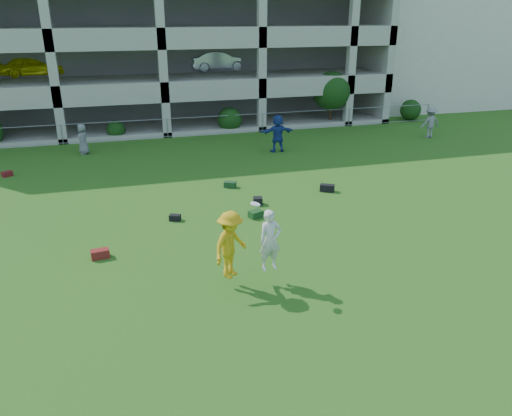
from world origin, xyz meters
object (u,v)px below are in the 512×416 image
object	(u,v)px
frisbee_contest	(239,244)
stucco_building	(424,38)
bystander_f	(430,122)
parking_garage	(148,28)
bystander_d	(278,133)
crate_d	(258,201)
bystander_c	(83,139)

from	to	relation	value
frisbee_contest	stucco_building	bearing A→B (deg)	49.61
stucco_building	bystander_f	bearing A→B (deg)	-120.24
frisbee_contest	parking_garage	distance (m)	27.26
bystander_d	crate_d	xyz separation A→B (m)	(-3.26, -7.42, -0.86)
bystander_d	bystander_f	size ratio (longest dim) A/B	1.10
stucco_building	bystander_f	world-z (taller)	stucco_building
crate_d	parking_garage	bearing A→B (deg)	95.84
frisbee_contest	bystander_c	bearing A→B (deg)	106.51
bystander_f	parking_garage	xyz separation A→B (m)	(-15.26, 12.98, 5.09)
stucco_building	frisbee_contest	bearing A→B (deg)	-130.39
bystander_c	stucco_building	bearing A→B (deg)	107.15
bystander_c	parking_garage	bearing A→B (deg)	151.68
bystander_f	parking_garage	world-z (taller)	parking_garage
stucco_building	parking_garage	world-z (taller)	parking_garage
crate_d	parking_garage	xyz separation A→B (m)	(-2.14, 20.96, 5.86)
bystander_c	frisbee_contest	xyz separation A→B (m)	(4.65, -15.70, 0.48)
bystander_f	crate_d	world-z (taller)	bystander_f
stucco_building	crate_d	world-z (taller)	stucco_building
bystander_d	crate_d	size ratio (longest dim) A/B	5.79
parking_garage	crate_d	bearing A→B (deg)	-84.16
crate_d	parking_garage	distance (m)	21.87
stucco_building	bystander_c	distance (m)	30.31
stucco_building	bystander_f	xyz separation A→B (m)	(-7.74, -13.28, -4.08)
crate_d	bystander_c	bearing A→B (deg)	125.07
bystander_f	frisbee_contest	world-z (taller)	frisbee_contest
bystander_c	bystander_d	world-z (taller)	bystander_d
stucco_building	parking_garage	xyz separation A→B (m)	(-23.01, -0.30, 1.01)
bystander_f	parking_garage	bearing A→B (deg)	-41.06
bystander_c	crate_d	size ratio (longest dim) A/B	4.64
bystander_d	parking_garage	distance (m)	15.41
frisbee_contest	bystander_d	bearing A→B (deg)	67.56
stucco_building	bystander_c	world-z (taller)	stucco_building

